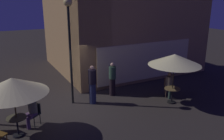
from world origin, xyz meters
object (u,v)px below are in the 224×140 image
Objects in this scene: patio_umbrella_1 at (175,60)px; patio_umbrella_0 at (12,86)px; cafe_table_1 at (172,92)px; patron_standing_3 at (112,79)px; cafe_chair_2 at (169,86)px; cafe_table_0 at (17,123)px; patron_standing_2 at (92,85)px; cafe_chair_0 at (35,112)px; patron_seated_1 at (169,83)px; patron_seated_0 at (32,109)px; street_lamp_near_corner at (69,30)px.

patio_umbrella_0 is at bearing 177.14° from patio_umbrella_1.
cafe_table_1 is 0.43× the size of patron_standing_3.
cafe_table_0 is at bearing -57.53° from cafe_chair_2.
patio_umbrella_0 is 1.31× the size of patron_standing_2.
patio_umbrella_0 is at bearing -0.00° from cafe_chair_0.
cafe_table_0 is at bearing 0.00° from cafe_chair_0.
cafe_table_1 is 6.05m from cafe_chair_0.
patio_umbrella_1 is at bearing 133.90° from cafe_chair_0.
patron_seated_1 reaches higher than cafe_table_1.
patio_umbrella_0 is 7.13m from patron_seated_1.
patio_umbrella_0 is 1.39m from patron_seated_0.
cafe_chair_2 is (0.41, 0.72, -1.53)m from patio_umbrella_1.
street_lamp_near_corner reaches higher than patron_seated_0.
patron_standing_3 is (2.07, -0.02, -2.54)m from street_lamp_near_corner.
patio_umbrella_0 is (-6.68, 0.33, 1.37)m from cafe_table_1.
cafe_table_0 is 0.30× the size of patio_umbrella_0.
cafe_table_1 is at bearing -27.04° from street_lamp_near_corner.
street_lamp_near_corner is 3.78× the size of patron_seated_1.
patron_seated_0 is 0.74× the size of patron_standing_3.
patio_umbrella_0 is 7.23m from cafe_chair_2.
patron_seated_1 reaches higher than cafe_chair_2.
cafe_table_0 is at bearing -58.49° from patron_seated_1.
patio_umbrella_0 is at bearing -57.53° from cafe_chair_2.
street_lamp_near_corner is 3.65m from cafe_chair_0.
cafe_chair_2 is at bearing 60.69° from patio_umbrella_1.
cafe_chair_0 is 0.96× the size of cafe_chair_2.
street_lamp_near_corner is 1.99× the size of patio_umbrella_0.
street_lamp_near_corner is at bearing -79.21° from patron_seated_1.
patron_seated_1 is (6.33, -0.27, 0.18)m from cafe_chair_0.
patron_standing_2 is at bearing -28.89° from street_lamp_near_corner.
cafe_chair_2 is 0.49× the size of patron_standing_2.
cafe_table_0 is 0.57× the size of patron_seated_0.
cafe_table_1 is 0.58× the size of patron_seated_0.
patron_seated_1 reaches higher than cafe_table_0.
cafe_chair_2 is 0.72× the size of patron_seated_1.
cafe_chair_2 is at bearing 3.15° from patio_umbrella_0.
patron_seated_1 is (4.43, -1.49, -2.69)m from street_lamp_near_corner.
cafe_chair_2 is at bearing 180.00° from patron_seated_1.
patron_seated_0 is 1.00× the size of patron_seated_1.
patio_umbrella_0 is at bearing -145.87° from street_lamp_near_corner.
cafe_table_0 is at bearing 177.14° from patio_umbrella_1.
patron_seated_0 is (-0.11, -0.08, 0.18)m from cafe_chair_0.
cafe_table_1 is 0.72m from patron_seated_1.
patio_umbrella_1 is (6.68, -0.33, 1.56)m from cafe_table_0.
patio_umbrella_0 is 1.89× the size of patron_seated_0.
patron_standing_3 reaches higher than cafe_table_0.
cafe_table_0 is at bearing 0.00° from patron_seated_0.
cafe_table_1 is at bearing -2.86° from cafe_table_0.
patio_umbrella_1 is 6.24m from cafe_chair_0.
cafe_table_1 is 0.40× the size of patron_standing_2.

